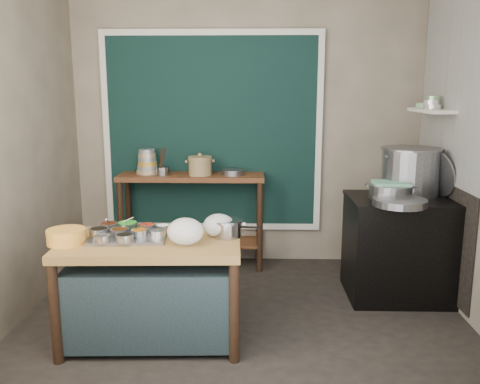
{
  "coord_description": "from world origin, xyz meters",
  "views": [
    {
      "loc": [
        0.06,
        -3.7,
        1.79
      ],
      "look_at": [
        -0.04,
        0.25,
        0.98
      ],
      "focal_mm": 38.0,
      "sensor_mm": 36.0,
      "label": 1
    }
  ],
  "objects_px": {
    "ceramic_crock": "(200,167)",
    "back_counter": "(192,220)",
    "stove_block": "(401,249)",
    "steamer": "(391,192)",
    "condiment_tray": "(129,237)",
    "prep_table": "(152,290)",
    "saucepan": "(227,228)",
    "stock_pot": "(410,171)",
    "yellow_basin": "(66,236)",
    "utensil_cup": "(163,171)"
  },
  "relations": [
    {
      "from": "ceramic_crock",
      "to": "back_counter",
      "type": "bearing_deg",
      "value": 159.28
    },
    {
      "from": "back_counter",
      "to": "stove_block",
      "type": "xyz_separation_m",
      "value": [
        1.9,
        -0.73,
        -0.05
      ]
    },
    {
      "from": "steamer",
      "to": "ceramic_crock",
      "type": "bearing_deg",
      "value": 156.31
    },
    {
      "from": "back_counter",
      "to": "condiment_tray",
      "type": "xyz_separation_m",
      "value": [
        -0.26,
        -1.54,
        0.29
      ]
    },
    {
      "from": "prep_table",
      "to": "stove_block",
      "type": "distance_m",
      "value": 2.17
    },
    {
      "from": "saucepan",
      "to": "stock_pot",
      "type": "height_order",
      "value": "stock_pot"
    },
    {
      "from": "steamer",
      "to": "stove_block",
      "type": "bearing_deg",
      "value": 17.97
    },
    {
      "from": "yellow_basin",
      "to": "stock_pot",
      "type": "distance_m",
      "value": 2.87
    },
    {
      "from": "prep_table",
      "to": "stock_pot",
      "type": "distance_m",
      "value": 2.41
    },
    {
      "from": "yellow_basin",
      "to": "stock_pot",
      "type": "height_order",
      "value": "stock_pot"
    },
    {
      "from": "prep_table",
      "to": "back_counter",
      "type": "xyz_separation_m",
      "value": [
        0.1,
        1.58,
        0.1
      ]
    },
    {
      "from": "ceramic_crock",
      "to": "stock_pot",
      "type": "relative_size",
      "value": 0.47
    },
    {
      "from": "back_counter",
      "to": "stove_block",
      "type": "distance_m",
      "value": 2.04
    },
    {
      "from": "yellow_basin",
      "to": "ceramic_crock",
      "type": "xyz_separation_m",
      "value": [
        0.75,
        1.64,
        0.23
      ]
    },
    {
      "from": "back_counter",
      "to": "saucepan",
      "type": "relative_size",
      "value": 6.34
    },
    {
      "from": "condiment_tray",
      "to": "utensil_cup",
      "type": "relative_size",
      "value": 3.77
    },
    {
      "from": "prep_table",
      "to": "yellow_basin",
      "type": "distance_m",
      "value": 0.71
    },
    {
      "from": "stove_block",
      "to": "ceramic_crock",
      "type": "distance_m",
      "value": 2.03
    },
    {
      "from": "stock_pot",
      "to": "back_counter",
      "type": "bearing_deg",
      "value": 163.42
    },
    {
      "from": "condiment_tray",
      "to": "yellow_basin",
      "type": "height_order",
      "value": "yellow_basin"
    },
    {
      "from": "back_counter",
      "to": "steamer",
      "type": "distance_m",
      "value": 1.99
    },
    {
      "from": "yellow_basin",
      "to": "back_counter",
      "type": "bearing_deg",
      "value": 68.53
    },
    {
      "from": "stock_pot",
      "to": "utensil_cup",
      "type": "bearing_deg",
      "value": 166.55
    },
    {
      "from": "utensil_cup",
      "to": "stock_pot",
      "type": "height_order",
      "value": "stock_pot"
    },
    {
      "from": "condiment_tray",
      "to": "ceramic_crock",
      "type": "height_order",
      "value": "ceramic_crock"
    },
    {
      "from": "prep_table",
      "to": "stock_pot",
      "type": "relative_size",
      "value": 2.38
    },
    {
      "from": "stock_pot",
      "to": "steamer",
      "type": "relative_size",
      "value": 1.39
    },
    {
      "from": "back_counter",
      "to": "stock_pot",
      "type": "height_order",
      "value": "stock_pot"
    },
    {
      "from": "prep_table",
      "to": "condiment_tray",
      "type": "relative_size",
      "value": 2.38
    },
    {
      "from": "prep_table",
      "to": "steamer",
      "type": "xyz_separation_m",
      "value": [
        1.87,
        0.81,
        0.57
      ]
    },
    {
      "from": "back_counter",
      "to": "steamer",
      "type": "xyz_separation_m",
      "value": [
        1.77,
        -0.77,
        0.47
      ]
    },
    {
      "from": "prep_table",
      "to": "saucepan",
      "type": "height_order",
      "value": "saucepan"
    },
    {
      "from": "utensil_cup",
      "to": "steamer",
      "type": "xyz_separation_m",
      "value": [
        2.05,
        -0.72,
        -0.05
      ]
    },
    {
      "from": "back_counter",
      "to": "yellow_basin",
      "type": "xyz_separation_m",
      "value": [
        -0.66,
        -1.67,
        0.33
      ]
    },
    {
      "from": "condiment_tray",
      "to": "stock_pot",
      "type": "bearing_deg",
      "value": 23.07
    },
    {
      "from": "back_counter",
      "to": "stock_pot",
      "type": "distance_m",
      "value": 2.15
    },
    {
      "from": "stove_block",
      "to": "stock_pot",
      "type": "height_order",
      "value": "stock_pot"
    },
    {
      "from": "yellow_basin",
      "to": "saucepan",
      "type": "relative_size",
      "value": 1.14
    },
    {
      "from": "back_counter",
      "to": "steamer",
      "type": "height_order",
      "value": "steamer"
    },
    {
      "from": "prep_table",
      "to": "utensil_cup",
      "type": "bearing_deg",
      "value": 94.45
    },
    {
      "from": "condiment_tray",
      "to": "stove_block",
      "type": "bearing_deg",
      "value": 20.64
    },
    {
      "from": "saucepan",
      "to": "steamer",
      "type": "bearing_deg",
      "value": 36.52
    },
    {
      "from": "yellow_basin",
      "to": "steamer",
      "type": "bearing_deg",
      "value": 20.38
    },
    {
      "from": "ceramic_crock",
      "to": "stock_pot",
      "type": "xyz_separation_m",
      "value": [
        1.89,
        -0.55,
        0.05
      ]
    },
    {
      "from": "condiment_tray",
      "to": "ceramic_crock",
      "type": "distance_m",
      "value": 1.57
    },
    {
      "from": "condiment_tray",
      "to": "utensil_cup",
      "type": "height_order",
      "value": "utensil_cup"
    },
    {
      "from": "utensil_cup",
      "to": "prep_table",
      "type": "bearing_deg",
      "value": -83.37
    },
    {
      "from": "back_counter",
      "to": "yellow_basin",
      "type": "height_order",
      "value": "back_counter"
    },
    {
      "from": "saucepan",
      "to": "utensil_cup",
      "type": "distance_m",
      "value": 1.61
    },
    {
      "from": "utensil_cup",
      "to": "steamer",
      "type": "bearing_deg",
      "value": -19.41
    }
  ]
}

